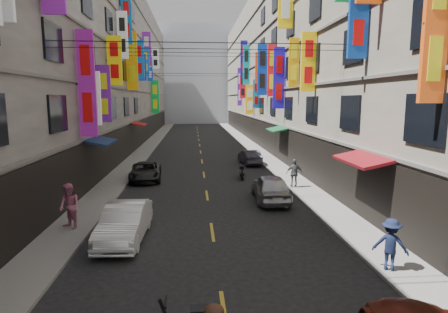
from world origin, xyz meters
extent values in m
cube|color=slate|center=(-6.00, 42.00, 0.06)|extent=(2.00, 90.00, 0.12)
cube|color=slate|center=(6.00, 42.00, 0.06)|extent=(2.00, 90.00, 0.12)
cube|color=gray|center=(-12.00, 42.00, 9.50)|extent=(10.00, 90.00, 19.00)
cube|color=black|center=(-6.95, 42.00, 1.50)|extent=(0.12, 85.50, 3.00)
cube|color=#66635E|center=(-6.94, 42.00, 3.20)|extent=(0.16, 90.00, 0.14)
cube|color=#66635E|center=(-6.94, 42.00, 6.40)|extent=(0.16, 90.00, 0.14)
cube|color=#66635E|center=(-6.94, 42.00, 9.60)|extent=(0.16, 90.00, 0.14)
cube|color=#66635E|center=(-6.94, 42.00, 12.80)|extent=(0.16, 90.00, 0.14)
cube|color=#9D9383|center=(12.00, 42.00, 9.50)|extent=(10.00, 90.00, 19.00)
cube|color=black|center=(6.95, 42.00, 1.50)|extent=(0.12, 85.50, 3.00)
cube|color=#66635E|center=(6.94, 42.00, 3.20)|extent=(0.16, 90.00, 0.14)
cube|color=#66635E|center=(6.94, 42.00, 6.40)|extent=(0.16, 90.00, 0.14)
cube|color=#66635E|center=(6.94, 42.00, 9.60)|extent=(0.16, 90.00, 0.14)
cube|color=#66635E|center=(6.94, 42.00, 12.80)|extent=(0.16, 90.00, 0.14)
cube|color=#A5AAB8|center=(0.00, 92.00, 11.00)|extent=(18.00, 8.00, 22.00)
cube|color=#F35816|center=(6.52, 14.17, 7.69)|extent=(0.76, 0.18, 4.71)
cylinder|color=black|center=(6.57, 14.17, 7.69)|extent=(0.86, 0.08, 0.08)
cube|color=#0D3B9B|center=(6.47, 19.52, 9.19)|extent=(0.86, 0.18, 3.89)
cylinder|color=black|center=(6.52, 19.52, 9.19)|extent=(0.96, 0.08, 0.08)
cube|color=#871884|center=(-6.44, 24.18, 6.27)|extent=(0.92, 0.18, 5.68)
cylinder|color=black|center=(-6.49, 24.18, 6.27)|extent=(1.02, 0.08, 0.08)
cube|color=white|center=(-6.55, 26.07, 5.51)|extent=(0.71, 0.18, 3.17)
cylinder|color=black|center=(-6.60, 26.07, 5.51)|extent=(0.81, 0.08, 0.08)
cube|color=yellow|center=(6.45, 26.45, 7.75)|extent=(0.91, 0.18, 3.62)
cylinder|color=black|center=(6.50, 26.45, 7.75)|extent=(1.01, 0.08, 0.08)
cube|color=#5B1780|center=(-6.47, 28.23, 5.81)|extent=(0.86, 0.18, 3.66)
cylinder|color=black|center=(-6.52, 28.23, 5.81)|extent=(0.96, 0.08, 0.08)
cube|color=#D69B0B|center=(6.54, 30.24, 8.08)|extent=(0.73, 0.18, 3.46)
cylinder|color=black|center=(6.59, 30.24, 8.08)|extent=(0.83, 0.08, 0.08)
cube|color=yellow|center=(-6.38, 31.56, 8.25)|extent=(1.04, 0.18, 3.52)
cylinder|color=black|center=(-6.43, 31.56, 8.25)|extent=(1.14, 0.08, 0.08)
cube|color=#2111C7|center=(6.43, 34.36, 7.21)|extent=(0.95, 0.18, 5.03)
cylinder|color=black|center=(6.48, 34.36, 7.21)|extent=(1.05, 0.08, 0.08)
cube|color=white|center=(-6.49, 35.82, 10.73)|extent=(0.83, 0.18, 3.81)
cylinder|color=black|center=(-6.54, 35.82, 10.73)|extent=(0.93, 0.08, 0.08)
cube|color=#0C5899|center=(-6.45, 37.79, 12.37)|extent=(0.91, 0.18, 4.15)
cylinder|color=black|center=(-6.50, 37.79, 12.37)|extent=(1.01, 0.08, 0.08)
cube|color=red|center=(6.54, 37.96, 8.11)|extent=(0.73, 0.18, 4.74)
cylinder|color=black|center=(6.59, 37.96, 8.11)|extent=(0.83, 0.08, 0.08)
cube|color=orange|center=(-6.38, 39.52, 9.03)|extent=(1.04, 0.18, 5.42)
cylinder|color=black|center=(-6.43, 39.52, 9.03)|extent=(1.14, 0.08, 0.08)
cube|color=#0F37AF|center=(6.40, 41.88, 8.46)|extent=(1.01, 0.18, 5.13)
cylinder|color=black|center=(6.45, 41.88, 8.46)|extent=(1.11, 0.08, 0.08)
cube|color=blue|center=(-6.36, 44.13, 9.58)|extent=(1.07, 0.18, 4.02)
cylinder|color=black|center=(-6.41, 44.13, 9.58)|extent=(1.17, 0.08, 0.08)
cube|color=#DF4815|center=(6.49, 44.43, 8.90)|extent=(0.82, 0.18, 3.28)
cylinder|color=black|center=(6.54, 44.43, 8.90)|extent=(0.92, 0.08, 0.08)
cube|color=#0E82AB|center=(6.52, 46.15, 6.08)|extent=(0.77, 0.18, 3.26)
cylinder|color=black|center=(6.57, 46.15, 6.08)|extent=(0.87, 0.08, 0.08)
cube|color=#0E32A7|center=(-6.48, 47.85, 9.11)|extent=(0.83, 0.18, 3.00)
cylinder|color=black|center=(-6.53, 47.85, 9.11)|extent=(0.93, 0.08, 0.08)
cube|color=blue|center=(-6.44, 50.35, 10.01)|extent=(0.91, 0.18, 3.14)
cylinder|color=black|center=(-6.49, 50.35, 10.01)|extent=(1.01, 0.08, 0.08)
cube|color=#FAB30D|center=(6.37, 50.05, 5.45)|extent=(1.06, 0.18, 3.68)
cylinder|color=black|center=(6.42, 50.05, 5.45)|extent=(1.16, 0.08, 0.08)
cube|color=#771C9A|center=(-6.38, 51.55, 11.63)|extent=(1.04, 0.18, 4.12)
cylinder|color=black|center=(-6.43, 51.55, 11.63)|extent=(1.14, 0.08, 0.08)
cube|color=#0D8E9C|center=(6.46, 54.26, 10.05)|extent=(0.87, 0.18, 5.24)
cylinder|color=black|center=(6.51, 54.26, 10.05)|extent=(0.97, 0.08, 0.08)
cube|color=#1042BE|center=(-6.56, 56.44, 9.60)|extent=(0.67, 0.18, 3.26)
cylinder|color=black|center=(-6.61, 56.44, 9.60)|extent=(0.77, 0.08, 0.08)
cube|color=#1A0EA6|center=(6.43, 56.34, 11.01)|extent=(0.95, 0.18, 5.10)
cylinder|color=black|center=(6.48, 56.34, 11.01)|extent=(1.05, 0.08, 0.08)
cube|color=red|center=(6.47, 57.68, 7.30)|extent=(0.85, 0.18, 3.38)
cylinder|color=black|center=(6.52, 57.68, 7.30)|extent=(0.95, 0.08, 0.08)
cube|color=#0E9B36|center=(-6.33, 59.89, 5.86)|extent=(1.13, 0.18, 4.82)
cylinder|color=black|center=(-6.38, 59.89, 5.86)|extent=(1.23, 0.08, 0.08)
cube|color=white|center=(-6.36, 62.34, 11.72)|extent=(1.07, 0.18, 3.17)
cylinder|color=black|center=(-6.41, 62.34, 11.72)|extent=(1.17, 0.08, 0.08)
cube|color=#51198D|center=(6.57, 62.14, 7.41)|extent=(0.66, 0.18, 5.82)
cylinder|color=black|center=(6.62, 62.14, 7.41)|extent=(0.76, 0.08, 0.08)
cube|color=maroon|center=(6.30, 18.00, 3.00)|extent=(1.39, 3.20, 0.41)
cube|color=navy|center=(-6.30, 26.00, 3.00)|extent=(1.39, 3.20, 0.41)
cube|color=#15512D|center=(6.30, 34.00, 3.00)|extent=(1.39, 3.20, 0.41)
cube|color=maroon|center=(-6.30, 42.00, 3.00)|extent=(1.39, 3.20, 0.41)
cylinder|color=black|center=(0.00, 22.00, 8.20)|extent=(14.00, 0.04, 0.04)
cylinder|color=black|center=(0.00, 36.00, 9.40)|extent=(14.00, 0.04, 0.04)
cylinder|color=black|center=(0.00, 50.00, 8.60)|extent=(14.00, 0.04, 0.04)
cube|color=gold|center=(0.00, 12.00, 0.01)|extent=(0.12, 2.20, 0.01)
cube|color=gold|center=(0.00, 18.00, 0.01)|extent=(0.12, 2.20, 0.01)
cube|color=gold|center=(0.00, 24.00, 0.01)|extent=(0.12, 2.20, 0.01)
cube|color=gold|center=(0.00, 30.00, 0.01)|extent=(0.12, 2.20, 0.01)
cube|color=gold|center=(0.00, 36.00, 0.01)|extent=(0.12, 2.20, 0.01)
cube|color=gold|center=(0.00, 42.00, 0.01)|extent=(0.12, 2.20, 0.01)
cube|color=gold|center=(0.00, 48.00, 0.01)|extent=(0.12, 2.20, 0.01)
cube|color=gold|center=(0.00, 54.00, 0.01)|extent=(0.12, 2.20, 0.01)
cube|color=gold|center=(0.00, 60.00, 0.01)|extent=(0.12, 2.20, 0.01)
cube|color=gold|center=(0.00, 66.00, 0.01)|extent=(0.12, 2.20, 0.01)
cube|color=gold|center=(0.00, 72.00, 0.01)|extent=(0.12, 2.20, 0.01)
cube|color=gold|center=(0.00, 78.00, 0.01)|extent=(0.12, 2.20, 0.01)
cube|color=black|center=(-0.58, 10.85, 0.75)|extent=(0.56, 0.34, 0.22)
cylinder|color=black|center=(-1.38, 10.82, 1.05)|extent=(0.08, 0.50, 0.06)
cylinder|color=black|center=(2.54, 27.80, 0.25)|extent=(0.16, 0.51, 0.50)
cylinder|color=black|center=(2.63, 29.10, 0.25)|extent=(0.16, 0.51, 0.50)
cube|color=black|center=(2.58, 28.45, 0.40)|extent=(0.39, 1.32, 0.18)
cube|color=black|center=(2.60, 28.70, 0.75)|extent=(0.36, 0.57, 0.22)
cylinder|color=black|center=(2.55, 27.90, 0.70)|extent=(0.10, 0.36, 0.88)
cylinder|color=black|center=(2.55, 27.90, 1.05)|extent=(0.50, 0.10, 0.06)
imported|color=white|center=(-3.44, 17.36, 0.71)|extent=(1.68, 4.40, 1.43)
imported|color=black|center=(-4.00, 28.43, 0.61)|extent=(2.29, 4.49, 1.21)
imported|color=#ACACB1|center=(3.40, 22.58, 0.74)|extent=(1.92, 4.40, 1.48)
imported|color=#28272F|center=(4.00, 34.12, 0.62)|extent=(1.67, 3.87, 1.24)
imported|color=#D06E93|center=(-5.89, 18.58, 1.07)|extent=(1.12, 1.07, 1.91)
imported|color=#151C39|center=(5.40, 13.83, 0.95)|extent=(1.21, 1.02, 1.66)
imported|color=#515153|center=(5.40, 25.12, 0.99)|extent=(1.05, 0.64, 1.74)
camera|label=1|loc=(-0.73, 3.11, 5.45)|focal=30.00mm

